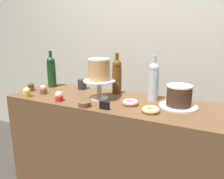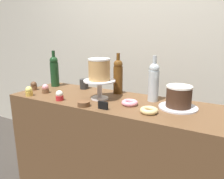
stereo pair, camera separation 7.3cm
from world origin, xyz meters
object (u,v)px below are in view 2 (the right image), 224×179
object	(u,v)px
cupcake_vanilla	(60,96)
price_sign_chalkboard	(103,105)
coffee_cup_ceramic	(84,84)
wine_bottle_amber	(118,76)
wine_bottle_clear	(154,81)
wine_bottle_green	(54,71)
cupcake_chocolate	(34,86)
donut_pink	(130,103)
chocolate_round_cake	(179,96)
cake_stand_pedestal	(100,86)
cupcake_lemon	(29,91)
cookie_stack	(84,104)
cupcake_strawberry	(45,89)
donut_glazed	(149,110)
white_layer_cake	(99,69)

from	to	relation	value
cupcake_vanilla	price_sign_chalkboard	xyz separation A→B (m)	(0.38, -0.01, -0.01)
coffee_cup_ceramic	price_sign_chalkboard	bearing A→B (deg)	-42.05
wine_bottle_amber	wine_bottle_clear	world-z (taller)	same
wine_bottle_green	cupcake_vanilla	xyz separation A→B (m)	(0.34, -0.32, -0.11)
cupcake_chocolate	donut_pink	world-z (taller)	cupcake_chocolate
cupcake_chocolate	chocolate_round_cake	bearing A→B (deg)	5.64
cake_stand_pedestal	chocolate_round_cake	distance (m)	0.56
chocolate_round_cake	cupcake_chocolate	distance (m)	1.20
cupcake_lemon	cookie_stack	world-z (taller)	cupcake_lemon
cupcake_vanilla	cupcake_chocolate	bearing A→B (deg)	162.80
wine_bottle_green	cupcake_vanilla	distance (m)	0.48
cupcake_strawberry	donut_pink	size ratio (longest dim) A/B	0.66
cupcake_vanilla	coffee_cup_ceramic	world-z (taller)	coffee_cup_ceramic
cake_stand_pedestal	cupcake_strawberry	size ratio (longest dim) A/B	3.15
cake_stand_pedestal	donut_glazed	size ratio (longest dim) A/B	2.09
wine_bottle_green	coffee_cup_ceramic	distance (m)	0.31
white_layer_cake	chocolate_round_cake	distance (m)	0.58
donut_pink	cookie_stack	xyz separation A→B (m)	(-0.26, -0.17, 0.00)
cake_stand_pedestal	price_sign_chalkboard	xyz separation A→B (m)	(0.14, -0.19, -0.07)
cake_stand_pedestal	chocolate_round_cake	bearing A→B (deg)	7.35
wine_bottle_amber	price_sign_chalkboard	xyz separation A→B (m)	(0.09, -0.39, -0.12)
cupcake_strawberry	coffee_cup_ceramic	size ratio (longest dim) A/B	0.87
cake_stand_pedestal	coffee_cup_ceramic	distance (m)	0.35
wine_bottle_amber	cupcake_strawberry	size ratio (longest dim) A/B	4.38
wine_bottle_amber	price_sign_chalkboard	size ratio (longest dim) A/B	4.65
chocolate_round_cake	wine_bottle_green	bearing A→B (deg)	176.05
chocolate_round_cake	cupcake_chocolate	world-z (taller)	chocolate_round_cake
cupcake_strawberry	price_sign_chalkboard	bearing A→B (deg)	-10.40
cupcake_vanilla	wine_bottle_clear	bearing A→B (deg)	27.73
wine_bottle_amber	cupcake_vanilla	xyz separation A→B (m)	(-0.28, -0.38, -0.11)
white_layer_cake	wine_bottle_green	distance (m)	0.60
chocolate_round_cake	price_sign_chalkboard	world-z (taller)	chocolate_round_cake
chocolate_round_cake	cupcake_strawberry	xyz separation A→B (m)	(-1.03, -0.14, -0.05)
cupcake_vanilla	coffee_cup_ceramic	size ratio (longest dim) A/B	0.87
wine_bottle_amber	donut_pink	distance (m)	0.34
cupcake_lemon	cupcake_chocolate	world-z (taller)	same
cupcake_vanilla	cupcake_strawberry	xyz separation A→B (m)	(-0.24, 0.10, 0.00)
wine_bottle_amber	donut_glazed	world-z (taller)	wine_bottle_amber
cake_stand_pedestal	white_layer_cake	world-z (taller)	white_layer_cake
cake_stand_pedestal	cupcake_lemon	xyz separation A→B (m)	(-0.53, -0.19, -0.06)
wine_bottle_amber	cupcake_vanilla	world-z (taller)	wine_bottle_amber
wine_bottle_amber	price_sign_chalkboard	bearing A→B (deg)	-76.52
chocolate_round_cake	cake_stand_pedestal	bearing A→B (deg)	-172.65
cupcake_strawberry	wine_bottle_clear	bearing A→B (deg)	14.50
cupcake_chocolate	white_layer_cake	bearing A→B (deg)	4.13
cupcake_lemon	white_layer_cake	bearing A→B (deg)	20.09
white_layer_cake	wine_bottle_clear	bearing A→B (deg)	21.79
cookie_stack	donut_glazed	bearing A→B (deg)	11.60
cupcake_lemon	cupcake_strawberry	xyz separation A→B (m)	(0.05, 0.12, 0.00)
cookie_stack	white_layer_cake	bearing A→B (deg)	88.26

